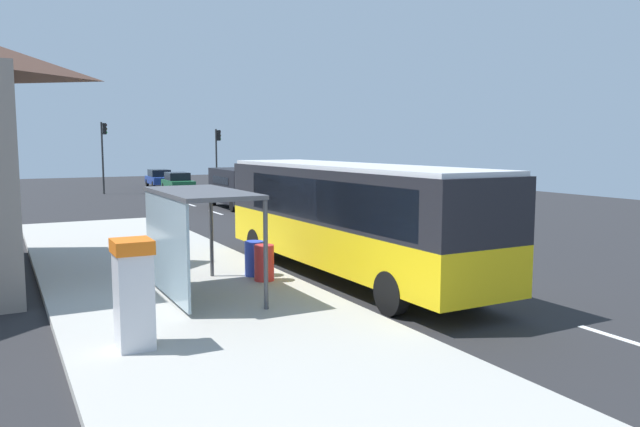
{
  "coord_description": "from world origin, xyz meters",
  "views": [
    {
      "loc": [
        -10.33,
        -13.38,
        3.78
      ],
      "look_at": [
        -1.0,
        4.34,
        1.5
      ],
      "focal_mm": 34.56,
      "sensor_mm": 36.0,
      "label": 1
    }
  ],
  "objects_px": {
    "white_van": "(237,185)",
    "ticket_machine": "(134,293)",
    "sedan_near": "(178,182)",
    "recycling_bin_red": "(264,263)",
    "bus": "(347,213)",
    "recycling_bin_blue": "(254,258)",
    "sedan_far": "(160,178)",
    "traffic_light_near_side": "(217,150)",
    "bus_shelter": "(188,216)",
    "traffic_light_far_side": "(104,147)"
  },
  "relations": [
    {
      "from": "bus",
      "to": "recycling_bin_blue",
      "type": "xyz_separation_m",
      "value": [
        -2.49,
        0.77,
        -1.19
      ]
    },
    {
      "from": "recycling_bin_red",
      "to": "bus_shelter",
      "type": "distance_m",
      "value": 2.74
    },
    {
      "from": "traffic_light_far_side",
      "to": "recycling_bin_red",
      "type": "bearing_deg",
      "value": -91.86
    },
    {
      "from": "ticket_machine",
      "to": "traffic_light_near_side",
      "type": "xyz_separation_m",
      "value": [
        13.8,
        36.85,
        2.11
      ]
    },
    {
      "from": "bus",
      "to": "recycling_bin_red",
      "type": "xyz_separation_m",
      "value": [
        -2.49,
        0.07,
        -1.19
      ]
    },
    {
      "from": "bus",
      "to": "recycling_bin_blue",
      "type": "bearing_deg",
      "value": 162.87
    },
    {
      "from": "bus",
      "to": "bus_shelter",
      "type": "height_order",
      "value": "bus"
    },
    {
      "from": "white_van",
      "to": "sedan_near",
      "type": "height_order",
      "value": "white_van"
    },
    {
      "from": "ticket_machine",
      "to": "recycling_bin_red",
      "type": "bearing_deg",
      "value": 43.66
    },
    {
      "from": "traffic_light_near_side",
      "to": "sedan_near",
      "type": "bearing_deg",
      "value": 174.42
    },
    {
      "from": "bus_shelter",
      "to": "sedan_far",
      "type": "bearing_deg",
      "value": 77.73
    },
    {
      "from": "bus",
      "to": "traffic_light_far_side",
      "type": "xyz_separation_m",
      "value": [
        -1.39,
        33.8,
        1.71
      ]
    },
    {
      "from": "ticket_machine",
      "to": "recycling_bin_red",
      "type": "xyz_separation_m",
      "value": [
        4.1,
        3.92,
        -0.52
      ]
    },
    {
      "from": "sedan_near",
      "to": "recycling_bin_red",
      "type": "distance_m",
      "value": 33.88
    },
    {
      "from": "recycling_bin_red",
      "to": "recycling_bin_blue",
      "type": "height_order",
      "value": "same"
    },
    {
      "from": "bus",
      "to": "sedan_far",
      "type": "xyz_separation_m",
      "value": [
        4.01,
        39.39,
        -1.05
      ]
    },
    {
      "from": "sedan_near",
      "to": "traffic_light_near_side",
      "type": "bearing_deg",
      "value": -5.58
    },
    {
      "from": "traffic_light_near_side",
      "to": "recycling_bin_blue",
      "type": "bearing_deg",
      "value": -106.75
    },
    {
      "from": "sedan_far",
      "to": "recycling_bin_blue",
      "type": "xyz_separation_m",
      "value": [
        -6.5,
        -38.63,
        -0.14
      ]
    },
    {
      "from": "ticket_machine",
      "to": "recycling_bin_red",
      "type": "relative_size",
      "value": 2.04
    },
    {
      "from": "bus",
      "to": "traffic_light_far_side",
      "type": "height_order",
      "value": "traffic_light_far_side"
    },
    {
      "from": "recycling_bin_red",
      "to": "traffic_light_near_side",
      "type": "bearing_deg",
      "value": 73.59
    },
    {
      "from": "white_van",
      "to": "ticket_machine",
      "type": "relative_size",
      "value": 2.72
    },
    {
      "from": "traffic_light_near_side",
      "to": "recycling_bin_red",
      "type": "bearing_deg",
      "value": -106.41
    },
    {
      "from": "ticket_machine",
      "to": "traffic_light_near_side",
      "type": "height_order",
      "value": "traffic_light_near_side"
    },
    {
      "from": "sedan_far",
      "to": "ticket_machine",
      "type": "bearing_deg",
      "value": -103.78
    },
    {
      "from": "sedan_far",
      "to": "recycling_bin_blue",
      "type": "bearing_deg",
      "value": -99.56
    },
    {
      "from": "bus",
      "to": "recycling_bin_red",
      "type": "distance_m",
      "value": 2.76
    },
    {
      "from": "white_van",
      "to": "sedan_near",
      "type": "distance_m",
      "value": 13.77
    },
    {
      "from": "ticket_machine",
      "to": "white_van",
      "type": "bearing_deg",
      "value": 65.83
    },
    {
      "from": "traffic_light_near_side",
      "to": "bus_shelter",
      "type": "distance_m",
      "value": 35.73
    },
    {
      "from": "bus",
      "to": "traffic_light_near_side",
      "type": "height_order",
      "value": "traffic_light_near_side"
    },
    {
      "from": "bus",
      "to": "traffic_light_far_side",
      "type": "relative_size",
      "value": 2.05
    },
    {
      "from": "recycling_bin_red",
      "to": "traffic_light_near_side",
      "type": "height_order",
      "value": "traffic_light_near_side"
    },
    {
      "from": "bus",
      "to": "ticket_machine",
      "type": "distance_m",
      "value": 7.66
    },
    {
      "from": "bus_shelter",
      "to": "traffic_light_far_side",
      "type": "bearing_deg",
      "value": 84.52
    },
    {
      "from": "white_van",
      "to": "traffic_light_far_side",
      "type": "distance_m",
      "value": 15.36
    },
    {
      "from": "white_van",
      "to": "sedan_far",
      "type": "distance_m",
      "value": 19.85
    },
    {
      "from": "white_van",
      "to": "ticket_machine",
      "type": "height_order",
      "value": "white_van"
    },
    {
      "from": "traffic_light_far_side",
      "to": "bus_shelter",
      "type": "height_order",
      "value": "traffic_light_far_side"
    },
    {
      "from": "sedan_far",
      "to": "recycling_bin_red",
      "type": "xyz_separation_m",
      "value": [
        -6.5,
        -39.33,
        -0.14
      ]
    },
    {
      "from": "white_van",
      "to": "sedan_near",
      "type": "bearing_deg",
      "value": 89.57
    },
    {
      "from": "ticket_machine",
      "to": "bus_shelter",
      "type": "relative_size",
      "value": 0.48
    },
    {
      "from": "sedan_near",
      "to": "bus_shelter",
      "type": "distance_m",
      "value": 35.1
    },
    {
      "from": "recycling_bin_blue",
      "to": "bus_shelter",
      "type": "distance_m",
      "value": 3.0
    },
    {
      "from": "recycling_bin_red",
      "to": "traffic_light_near_side",
      "type": "distance_m",
      "value": 34.43
    },
    {
      "from": "white_van",
      "to": "sedan_far",
      "type": "relative_size",
      "value": 1.18
    },
    {
      "from": "ticket_machine",
      "to": "recycling_bin_blue",
      "type": "bearing_deg",
      "value": 48.36
    },
    {
      "from": "bus",
      "to": "traffic_light_far_side",
      "type": "bearing_deg",
      "value": 92.36
    },
    {
      "from": "recycling_bin_red",
      "to": "ticket_machine",
      "type": "bearing_deg",
      "value": -136.34
    }
  ]
}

